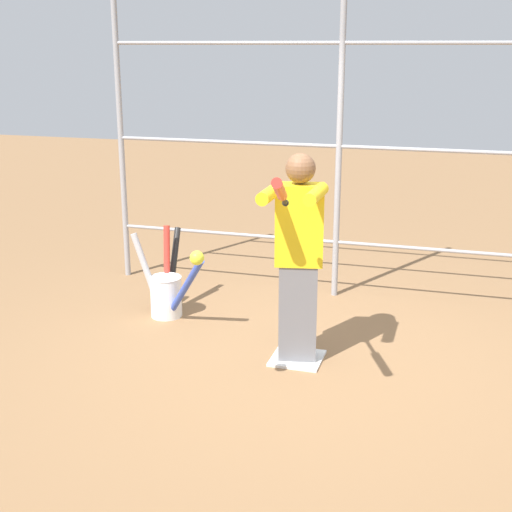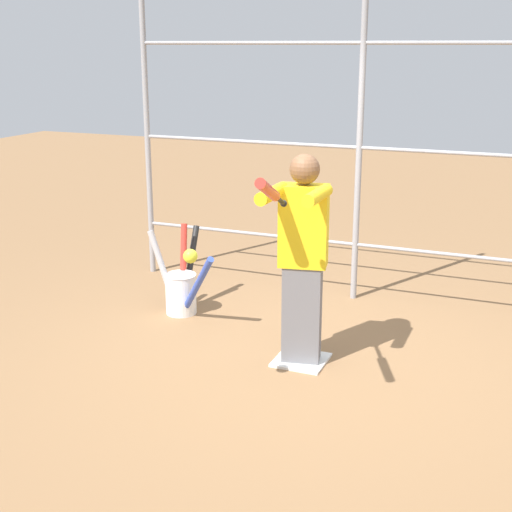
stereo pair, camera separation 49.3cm
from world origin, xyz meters
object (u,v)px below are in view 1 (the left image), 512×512
(batter, at_px, (299,253))
(baseball_bat_swinging, at_px, (280,192))
(softball_in_flight, at_px, (197,258))
(bat_bucket, at_px, (167,290))

(batter, xyz_separation_m, baseball_bat_swinging, (-0.09, 0.92, 0.66))
(softball_in_flight, bearing_deg, bat_bucket, -59.30)
(softball_in_flight, bearing_deg, batter, -115.93)
(baseball_bat_swinging, distance_m, softball_in_flight, 0.72)
(batter, distance_m, softball_in_flight, 1.07)
(baseball_bat_swinging, height_order, softball_in_flight, baseball_bat_swinging)
(baseball_bat_swinging, bearing_deg, batter, -84.26)
(softball_in_flight, height_order, bat_bucket, softball_in_flight)
(baseball_bat_swinging, relative_size, softball_in_flight, 8.81)
(softball_in_flight, relative_size, bat_bucket, 0.11)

